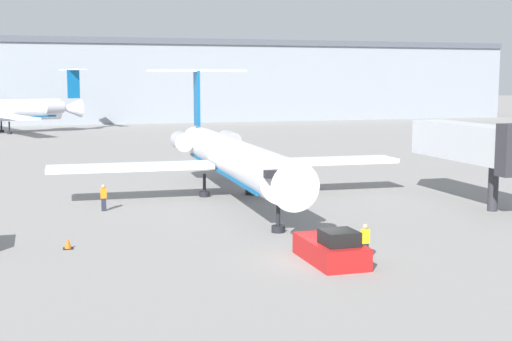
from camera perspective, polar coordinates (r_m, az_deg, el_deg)
name	(u,v)px	position (r m, az deg, el deg)	size (l,w,h in m)	color
ground_plane	(323,262)	(35.76, 5.35, -7.32)	(600.00, 600.00, 0.00)	gray
terminal_building	(104,81)	(152.56, -12.03, 7.04)	(180.00, 16.80, 17.15)	#8C939E
airplane_main	(230,156)	(54.30, -2.12, 1.20)	(27.13, 31.32, 9.87)	silver
pushback_tug	(331,249)	(35.69, 6.03, -6.26)	(2.31, 4.78, 1.80)	#B21919
worker_near_tug	(365,241)	(36.05, 8.72, -5.62)	(0.40, 0.26, 1.88)	#232838
worker_by_wing	(104,197)	(50.04, -12.10, -2.08)	(0.40, 0.26, 1.85)	#232838
traffic_cone_left	(68,244)	(39.57, -14.81, -5.67)	(0.52, 0.52, 0.62)	black
airplane_parked_far_left	(0,110)	(125.69, -19.82, 4.56)	(29.00, 30.50, 10.71)	silver
jet_bridge	(474,144)	(53.15, 17.06, 2.08)	(3.20, 12.44, 6.19)	#2D2D33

